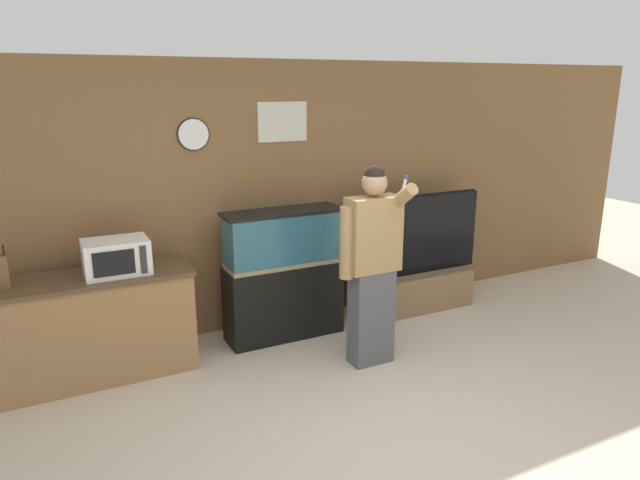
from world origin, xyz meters
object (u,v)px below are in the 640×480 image
tv_on_stand (413,277)px  person_standing (372,264)px  microwave (116,257)px  aquarium_on_stand (283,275)px  counter_island (88,328)px  knife_block (0,271)px

tv_on_stand → person_standing: size_ratio=0.92×
microwave → aquarium_on_stand: bearing=2.8°
counter_island → person_standing: bearing=-20.0°
counter_island → tv_on_stand: (3.27, 0.03, -0.08)m
aquarium_on_stand → tv_on_stand: (1.51, -0.00, -0.26)m
knife_block → microwave: bearing=-2.4°
microwave → knife_block: (-0.83, 0.04, -0.01)m
counter_island → aquarium_on_stand: (1.76, 0.03, 0.18)m
counter_island → person_standing: person_standing is taller
aquarium_on_stand → person_standing: (0.46, -0.84, 0.28)m
microwave → knife_block: bearing=177.6°
knife_block → person_standing: size_ratio=0.21×
microwave → knife_block: size_ratio=1.41×
knife_block → tv_on_stand: size_ratio=0.22×
microwave → person_standing: bearing=-21.4°
knife_block → aquarium_on_stand: 2.35m
microwave → person_standing: 2.09m
counter_island → person_standing: (2.21, -0.81, 0.46)m
microwave → aquarium_on_stand: size_ratio=0.40×
counter_island → aquarium_on_stand: 1.77m
person_standing → aquarium_on_stand: bearing=118.6°
counter_island → aquarium_on_stand: aquarium_on_stand is taller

